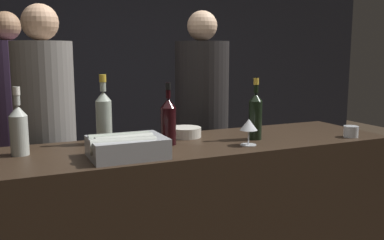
{
  "coord_description": "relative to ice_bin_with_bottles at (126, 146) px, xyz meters",
  "views": [
    {
      "loc": [
        -0.92,
        -1.71,
        1.5
      ],
      "look_at": [
        0.0,
        0.34,
        1.14
      ],
      "focal_mm": 40.0,
      "sensor_mm": 36.0,
      "label": 1
    }
  ],
  "objects": [
    {
      "name": "wine_glass",
      "position": [
        0.65,
        -0.01,
        0.05
      ],
      "size": [
        0.09,
        0.09,
        0.14
      ],
      "color": "silver",
      "rests_on": "bar_counter"
    },
    {
      "name": "candle_votive",
      "position": [
        1.3,
        -0.06,
        -0.02
      ],
      "size": [
        0.08,
        0.08,
        0.06
      ],
      "color": "silver",
      "rests_on": "bar_counter"
    },
    {
      "name": "bar_counter",
      "position": [
        0.42,
        0.15,
        -0.56
      ],
      "size": [
        2.2,
        0.63,
        1.02
      ],
      "color": "#2D2116",
      "rests_on": "ground_plane"
    },
    {
      "name": "white_wine_bottle",
      "position": [
        -0.44,
        0.24,
        0.07
      ],
      "size": [
        0.08,
        0.08,
        0.32
      ],
      "color": "#B2B7AD",
      "rests_on": "bar_counter"
    },
    {
      "name": "person_in_hoodie",
      "position": [
        0.79,
        0.86,
        -0.08
      ],
      "size": [
        0.38,
        0.38,
        1.78
      ],
      "rotation": [
        0.0,
        0.0,
        1.17
      ],
      "color": "black",
      "rests_on": "ground_plane"
    },
    {
      "name": "person_blond_tee",
      "position": [
        -0.28,
        0.75,
        -0.08
      ],
      "size": [
        0.35,
        0.35,
        1.77
      ],
      "rotation": [
        0.0,
        0.0,
        2.6
      ],
      "color": "black",
      "rests_on": "ground_plane"
    },
    {
      "name": "bowl_white",
      "position": [
        0.44,
        0.32,
        -0.02
      ],
      "size": [
        0.18,
        0.18,
        0.06
      ],
      "color": "silver",
      "rests_on": "bar_counter"
    },
    {
      "name": "ice_bin_with_bottles",
      "position": [
        0.0,
        0.0,
        0.0
      ],
      "size": [
        0.35,
        0.26,
        0.11
      ],
      "color": "#9EA0A5",
      "rests_on": "bar_counter"
    },
    {
      "name": "red_wine_bottle_black_foil",
      "position": [
        0.28,
        0.18,
        0.08
      ],
      "size": [
        0.08,
        0.08,
        0.32
      ],
      "color": "black",
      "rests_on": "bar_counter"
    },
    {
      "name": "champagne_bottle",
      "position": [
        0.77,
        0.11,
        0.08
      ],
      "size": [
        0.07,
        0.07,
        0.34
      ],
      "color": "black",
      "rests_on": "bar_counter"
    },
    {
      "name": "person_grey_polo",
      "position": [
        -0.45,
        1.55,
        -0.07
      ],
      "size": [
        0.36,
        0.36,
        1.78
      ],
      "rotation": [
        0.0,
        0.0,
        -0.42
      ],
      "color": "black",
      "rests_on": "ground_plane"
    },
    {
      "name": "rose_wine_bottle",
      "position": [
        -0.02,
        0.33,
        0.1
      ],
      "size": [
        0.08,
        0.08,
        0.37
      ],
      "color": "#9EA899",
      "rests_on": "bar_counter"
    },
    {
      "name": "wall_back_chalkboard",
      "position": [
        0.42,
        2.39,
        0.33
      ],
      "size": [
        6.4,
        0.06,
        2.8
      ],
      "color": "black",
      "rests_on": "ground_plane"
    }
  ]
}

